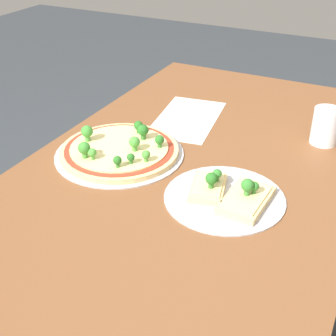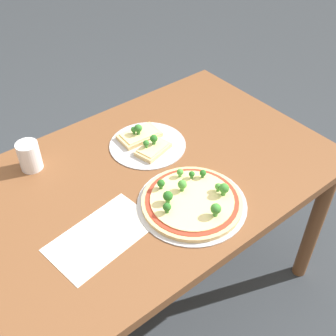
{
  "view_description": "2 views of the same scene",
  "coord_description": "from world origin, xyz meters",
  "px_view_note": "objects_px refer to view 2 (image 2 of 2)",
  "views": [
    {
      "loc": [
        -1.01,
        -0.41,
        1.32
      ],
      "look_at": [
        -0.11,
        0.04,
        0.72
      ],
      "focal_mm": 50.0,
      "sensor_mm": 36.0,
      "label": 1
    },
    {
      "loc": [
        0.56,
        0.88,
        1.67
      ],
      "look_at": [
        -0.11,
        0.04,
        0.72
      ],
      "focal_mm": 45.0,
      "sensor_mm": 36.0,
      "label": 2
    }
  ],
  "objects_px": {
    "pizza_tray_whole": "(192,201)",
    "dining_table": "(137,197)",
    "pizza_tray_slice": "(146,142)",
    "drinking_cup": "(29,156)"
  },
  "relations": [
    {
      "from": "pizza_tray_whole",
      "to": "drinking_cup",
      "type": "xyz_separation_m",
      "value": [
        0.32,
        -0.48,
        0.04
      ]
    },
    {
      "from": "pizza_tray_slice",
      "to": "drinking_cup",
      "type": "relative_size",
      "value": 2.73
    },
    {
      "from": "pizza_tray_whole",
      "to": "dining_table",
      "type": "bearing_deg",
      "value": -69.85
    },
    {
      "from": "pizza_tray_slice",
      "to": "drinking_cup",
      "type": "bearing_deg",
      "value": -20.42
    },
    {
      "from": "pizza_tray_whole",
      "to": "pizza_tray_slice",
      "type": "distance_m",
      "value": 0.34
    },
    {
      "from": "dining_table",
      "to": "pizza_tray_whole",
      "type": "relative_size",
      "value": 4.0
    },
    {
      "from": "dining_table",
      "to": "drinking_cup",
      "type": "bearing_deg",
      "value": -48.67
    },
    {
      "from": "pizza_tray_whole",
      "to": "drinking_cup",
      "type": "height_order",
      "value": "drinking_cup"
    },
    {
      "from": "pizza_tray_slice",
      "to": "pizza_tray_whole",
      "type": "bearing_deg",
      "value": 78.65
    },
    {
      "from": "pizza_tray_whole",
      "to": "drinking_cup",
      "type": "distance_m",
      "value": 0.58
    }
  ]
}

